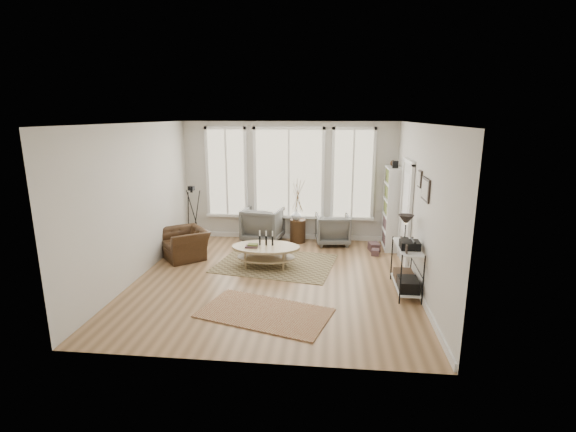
# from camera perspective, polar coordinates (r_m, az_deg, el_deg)

# --- Properties ---
(room) EXTENTS (5.50, 5.54, 2.90)m
(room) POSITION_cam_1_polar(r_m,az_deg,el_deg) (7.61, -1.79, 1.40)
(room) COLOR #A17850
(room) RESTS_ON ground
(bay_window) EXTENTS (4.14, 0.12, 2.24)m
(bay_window) POSITION_cam_1_polar(r_m,az_deg,el_deg) (10.22, 0.11, 5.59)
(bay_window) COLOR tan
(bay_window) RESTS_ON ground
(door) EXTENTS (0.09, 1.06, 2.22)m
(door) POSITION_cam_1_polar(r_m,az_deg,el_deg) (8.85, 15.83, 0.60)
(door) COLOR silver
(door) RESTS_ON ground
(bookcase) EXTENTS (0.31, 0.85, 2.06)m
(bookcase) POSITION_cam_1_polar(r_m,az_deg,el_deg) (9.90, 13.98, 1.08)
(bookcase) COLOR white
(bookcase) RESTS_ON ground
(low_shelf) EXTENTS (0.38, 1.08, 1.30)m
(low_shelf) POSITION_cam_1_polar(r_m,az_deg,el_deg) (7.61, 15.92, -6.30)
(low_shelf) COLOR white
(low_shelf) RESTS_ON ground
(wall_art) EXTENTS (0.04, 0.88, 0.44)m
(wall_art) POSITION_cam_1_polar(r_m,az_deg,el_deg) (7.34, 18.10, 3.85)
(wall_art) COLOR black
(wall_art) RESTS_ON ground
(rug_main) EXTENTS (2.62, 2.14, 0.01)m
(rug_main) POSITION_cam_1_polar(r_m,az_deg,el_deg) (8.82, -1.67, -6.47)
(rug_main) COLOR brown
(rug_main) RESTS_ON ground
(rug_runner) EXTENTS (2.23, 1.64, 0.01)m
(rug_runner) POSITION_cam_1_polar(r_m,az_deg,el_deg) (6.74, -3.22, -13.05)
(rug_runner) COLOR brown
(rug_runner) RESTS_ON ground
(coffee_table) EXTENTS (1.39, 0.88, 0.64)m
(coffee_table) POSITION_cam_1_polar(r_m,az_deg,el_deg) (8.56, -3.10, -4.75)
(coffee_table) COLOR tan
(coffee_table) RESTS_ON ground
(armchair_left) EXTENTS (1.05, 1.07, 0.84)m
(armchair_left) POSITION_cam_1_polar(r_m,az_deg,el_deg) (10.27, -3.40, -1.14)
(armchair_left) COLOR slate
(armchair_left) RESTS_ON ground
(armchair_right) EXTENTS (0.87, 0.89, 0.73)m
(armchair_right) POSITION_cam_1_polar(r_m,az_deg,el_deg) (10.09, 6.11, -1.80)
(armchair_right) COLOR slate
(armchair_right) RESTS_ON ground
(side_table) EXTENTS (0.38, 0.38, 1.58)m
(side_table) POSITION_cam_1_polar(r_m,az_deg,el_deg) (10.09, 1.36, 0.58)
(side_table) COLOR #392312
(side_table) RESTS_ON ground
(vase) EXTENTS (0.28, 0.28, 0.25)m
(vase) POSITION_cam_1_polar(r_m,az_deg,el_deg) (10.11, 1.13, 0.21)
(vase) COLOR silver
(vase) RESTS_ON side_table
(accent_chair) EXTENTS (1.29, 1.28, 0.63)m
(accent_chair) POSITION_cam_1_polar(r_m,az_deg,el_deg) (9.36, -13.92, -3.68)
(accent_chair) COLOR #392312
(accent_chair) RESTS_ON ground
(tripod_camera) EXTENTS (0.50, 0.50, 1.41)m
(tripod_camera) POSITION_cam_1_polar(r_m,az_deg,el_deg) (10.25, -12.88, -0.19)
(tripod_camera) COLOR black
(tripod_camera) RESTS_ON ground
(book_stack_near) EXTENTS (0.27, 0.32, 0.18)m
(book_stack_near) POSITION_cam_1_polar(r_m,az_deg,el_deg) (9.81, 11.67, -4.14)
(book_stack_near) COLOR brown
(book_stack_near) RESTS_ON ground
(book_stack_far) EXTENTS (0.20, 0.23, 0.13)m
(book_stack_far) POSITION_cam_1_polar(r_m,az_deg,el_deg) (9.51, 11.85, -4.87)
(book_stack_far) COLOR brown
(book_stack_far) RESTS_ON ground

